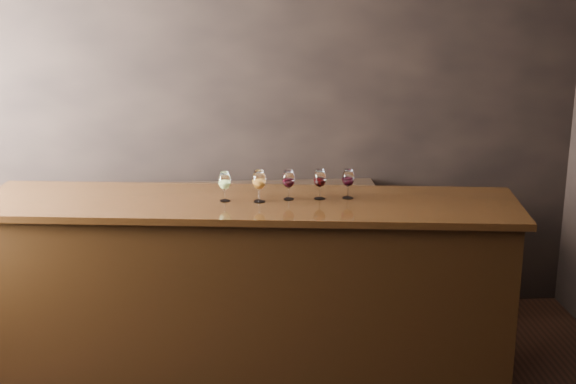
{
  "coord_description": "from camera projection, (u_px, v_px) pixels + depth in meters",
  "views": [
    {
      "loc": [
        -0.05,
        -3.47,
        2.57
      ],
      "look_at": [
        0.3,
        1.25,
        1.21
      ],
      "focal_mm": 50.0,
      "sensor_mm": 36.0,
      "label": 1
    }
  ],
  "objects": [
    {
      "name": "glass_red_b",
      "position": [
        320.0,
        179.0,
        4.91
      ],
      "size": [
        0.08,
        0.08,
        0.19
      ],
      "color": "white",
      "rests_on": "bar_top"
    },
    {
      "name": "glass_red_c",
      "position": [
        348.0,
        178.0,
        4.93
      ],
      "size": [
        0.08,
        0.08,
        0.19
      ],
      "color": "white",
      "rests_on": "bar_top"
    },
    {
      "name": "glass_red_a",
      "position": [
        289.0,
        180.0,
        4.91
      ],
      "size": [
        0.08,
        0.08,
        0.19
      ],
      "color": "white",
      "rests_on": "bar_top"
    },
    {
      "name": "room_shell",
      "position": [
        190.0,
        137.0,
        3.63
      ],
      "size": [
        5.02,
        4.52,
        2.81
      ],
      "color": "black",
      "rests_on": "ground"
    },
    {
      "name": "glass_white",
      "position": [
        225.0,
        181.0,
        4.87
      ],
      "size": [
        0.08,
        0.08,
        0.18
      ],
      "color": "white",
      "rests_on": "bar_top"
    },
    {
      "name": "back_bar_shelf",
      "position": [
        179.0,
        257.0,
        5.81
      ],
      "size": [
        2.84,
        0.4,
        1.02
      ],
      "primitive_type": "cube",
      "color": "black",
      "rests_on": "ground"
    },
    {
      "name": "bar_counter",
      "position": [
        250.0,
        292.0,
        5.08
      ],
      "size": [
        3.26,
        1.08,
        1.12
      ],
      "primitive_type": "cube",
      "rotation": [
        0.0,
        0.0,
        -0.12
      ],
      "color": "black",
      "rests_on": "ground"
    },
    {
      "name": "bar_top",
      "position": [
        249.0,
        204.0,
        4.92
      ],
      "size": [
        3.38,
        1.17,
        0.04
      ],
      "primitive_type": "cube",
      "rotation": [
        0.0,
        0.0,
        -0.12
      ],
      "color": "black",
      "rests_on": "bar_counter"
    },
    {
      "name": "glass_amber",
      "position": [
        259.0,
        181.0,
        4.85
      ],
      "size": [
        0.08,
        0.08,
        0.2
      ],
      "color": "white",
      "rests_on": "bar_top"
    }
  ]
}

